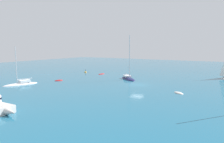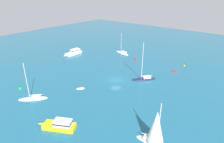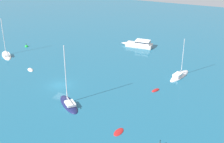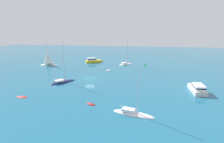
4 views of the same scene
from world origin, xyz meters
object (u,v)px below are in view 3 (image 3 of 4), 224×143
Objects in this scene: dinghy at (30,70)px; rib at (156,90)px; sailboat at (69,104)px; rib_1 at (119,132)px; mooring_buoy at (27,47)px; cabin_cruiser at (140,44)px; yacht at (7,55)px; sloop at (179,76)px.

rib is at bearing -140.04° from dinghy.
sailboat reaches higher than rib.
rib_1 is (1.54, 15.14, 0.00)m from rib.
mooring_buoy is at bearing -120.29° from rib_1.
sailboat is 8.63× the size of mooring_buoy.
rib is 27.54m from dinghy.
rib_1 is at bearing 143.99° from mooring_buoy.
cabin_cruiser is 3.37× the size of rib_1.
cabin_cruiser is at bearing -129.39° from rib.
rib_1 is 1.06× the size of dinghy.
sailboat is at bearing -167.31° from yacht.
yacht is (25.31, -14.59, -0.00)m from sailboat.
yacht reaches higher than dinghy.
rib is at bearing -142.95° from yacht.
sailboat is at bearing -23.50° from rib.
sailboat is 24.33m from sloop.
sloop reaches higher than cabin_cruiser.
yacht is 1.12× the size of sloop.
sloop is at bearing -131.32° from yacht.
yacht reaches higher than rib.
mooring_buoy is at bearing -80.76° from rib.
yacht reaches higher than rib_1.
rib is at bearing -97.15° from sailboat.
dinghy is (30.37, 9.11, -0.11)m from sloop.
sailboat is 4.74× the size of dinghy.
cabin_cruiser is at bearing 58.92° from sloop.
yacht is 32.98m from cabin_cruiser.
dinghy is (25.97, -14.03, 0.00)m from rib_1.
rib is 1.67× the size of mooring_buoy.
dinghy is at bearing -162.41° from yacht.
rib is 0.92× the size of dinghy.
dinghy is at bearing -62.25° from rib.
yacht reaches higher than sloop.
sailboat is at bearing -105.50° from rib_1.
rib_1 is at bearing -159.44° from sailboat.
yacht is 1.11× the size of cabin_cruiser.
mooring_buoy is (37.27, -10.83, 0.00)m from rib.
dinghy is (17.26, 22.93, -0.80)m from cabin_cruiser.
cabin_cruiser reaches higher than rib_1.
sloop is (-15.35, -18.88, -0.04)m from sailboat.
sailboat is at bearing -175.41° from dinghy.
rib is 0.26× the size of sloop.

